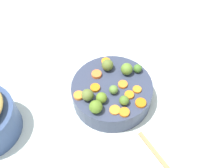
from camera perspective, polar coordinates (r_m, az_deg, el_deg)
tabletop at (r=0.97m, az=-1.63°, el=-1.67°), size 2.40×2.40×0.02m
serving_bowl_carrots at (r=0.91m, az=0.00°, el=-1.83°), size 0.28×0.28×0.08m
carrot_slice_0 at (r=0.87m, az=-3.76°, el=-0.85°), size 0.04×0.04×0.01m
carrot_slice_1 at (r=0.82m, az=0.65°, el=-5.77°), size 0.05×0.05×0.01m
carrot_slice_2 at (r=0.84m, az=6.38°, el=-4.19°), size 0.04×0.04×0.01m
carrot_slice_3 at (r=0.82m, az=2.75°, el=-6.29°), size 0.04×0.04×0.01m
carrot_slice_4 at (r=0.87m, az=5.57°, el=-1.22°), size 0.04×0.04×0.01m
carrot_slice_5 at (r=0.95m, az=-1.35°, el=5.02°), size 0.05×0.05×0.01m
carrot_slice_6 at (r=0.91m, az=-3.42°, el=2.21°), size 0.04×0.04×0.01m
carrot_slice_7 at (r=0.88m, az=2.41°, el=-0.09°), size 0.04×0.04×0.01m
carrot_slice_8 at (r=0.86m, az=-7.40°, el=-2.55°), size 0.04×0.04×0.01m
carrot_slice_9 at (r=0.85m, az=3.85°, el=-2.44°), size 0.04×0.04×0.01m
brussels_sprout_0 at (r=0.85m, az=0.34°, el=-1.27°), size 0.03×0.03×0.03m
brussels_sprout_1 at (r=0.83m, az=-2.35°, el=-3.08°), size 0.04×0.04×0.04m
brussels_sprout_2 at (r=0.91m, az=5.71°, el=3.44°), size 0.03×0.03×0.03m
brussels_sprout_3 at (r=0.83m, az=2.69°, el=-3.66°), size 0.03×0.03×0.03m
brussels_sprout_4 at (r=0.81m, az=-3.62°, el=-5.07°), size 0.04×0.04×0.04m
brussels_sprout_5 at (r=0.90m, az=3.29°, el=3.34°), size 0.04×0.04×0.04m
brussels_sprout_6 at (r=0.84m, az=-5.45°, el=-2.44°), size 0.04×0.04×0.04m
brussels_sprout_7 at (r=0.91m, az=-0.80°, el=4.18°), size 0.04×0.04×0.04m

